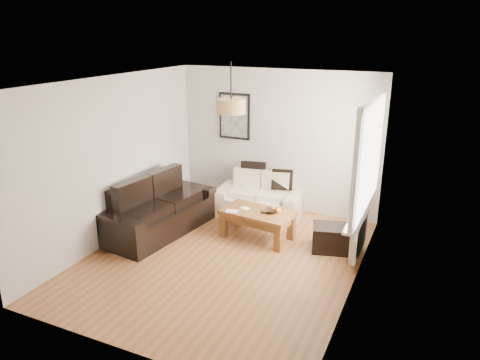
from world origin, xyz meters
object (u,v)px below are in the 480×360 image
at_px(sofa_leather, 158,207).
at_px(coffee_table, 257,224).
at_px(loveseat_cream, 259,195).
at_px(ottoman, 335,238).

relative_size(sofa_leather, coffee_table, 1.76).
xyz_separation_m(loveseat_cream, sofa_leather, (-1.28, -1.36, 0.06)).
bearing_deg(loveseat_cream, coffee_table, -75.66).
relative_size(loveseat_cream, sofa_leather, 0.74).
distance_m(loveseat_cream, coffee_table, 0.99).
xyz_separation_m(coffee_table, ottoman, (1.26, 0.09, -0.04)).
bearing_deg(coffee_table, ottoman, 4.09).
bearing_deg(ottoman, coffee_table, -175.91).
xyz_separation_m(sofa_leather, ottoman, (2.88, 0.53, -0.24)).
height_order(sofa_leather, ottoman, sofa_leather).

